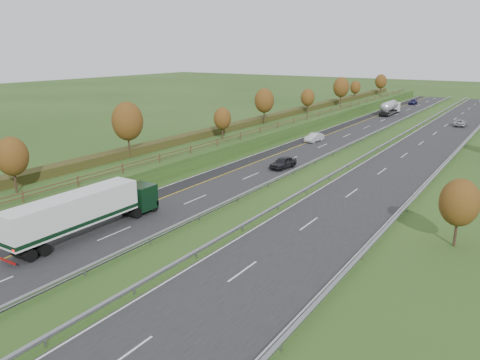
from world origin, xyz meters
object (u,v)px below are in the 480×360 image
object	(u,v)px
box_lorry	(84,211)
car_oncoming	(460,123)
car_dark_near	(283,163)
car_silver_mid	(314,137)
car_small_far	(413,102)
road_tanker	(390,107)

from	to	relation	value
box_lorry	car_oncoming	world-z (taller)	box_lorry
car_dark_near	car_silver_mid	world-z (taller)	car_dark_near
car_small_far	car_silver_mid	bearing A→B (deg)	-90.79
car_silver_mid	car_oncoming	distance (m)	39.09
car_dark_near	car_small_far	xyz separation A→B (m)	(-3.67, 91.83, -0.12)
car_silver_mid	car_dark_near	bearing A→B (deg)	-71.13
road_tanker	car_silver_mid	distance (m)	44.21
road_tanker	car_dark_near	distance (m)	64.98
car_dark_near	car_silver_mid	xyz separation A→B (m)	(-4.47, 20.71, -0.04)
car_small_far	box_lorry	bearing A→B (deg)	-90.14
road_tanker	car_small_far	size ratio (longest dim) A/B	2.34
road_tanker	car_oncoming	xyz separation A→B (m)	(18.32, -10.37, -1.10)
car_oncoming	car_small_far	bearing A→B (deg)	-65.43
car_dark_near	car_oncoming	size ratio (longest dim) A/B	0.93
car_oncoming	car_silver_mid	bearing A→B (deg)	57.69
car_oncoming	box_lorry	bearing A→B (deg)	75.50
road_tanker	car_silver_mid	xyz separation A→B (m)	(-1.29, -44.18, -1.05)
car_small_far	car_oncoming	xyz separation A→B (m)	(18.81, -37.30, 0.02)
road_tanker	car_silver_mid	bearing A→B (deg)	-91.67
road_tanker	car_silver_mid	world-z (taller)	road_tanker
box_lorry	car_silver_mid	distance (m)	52.35
box_lorry	road_tanker	size ratio (longest dim) A/B	1.45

